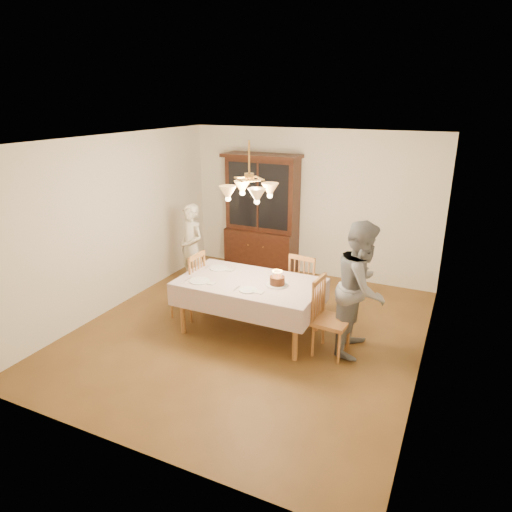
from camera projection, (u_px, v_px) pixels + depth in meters
The scene contains 14 objects.
ground at pixel (250, 331), 6.37m from camera, with size 5.00×5.00×0.00m, color brown.
room_shell at pixel (249, 222), 5.85m from camera, with size 5.00×5.00×5.00m.
dining_table at pixel (250, 286), 6.14m from camera, with size 1.90×1.10×0.76m.
china_hutch at pixel (262, 216), 8.29m from camera, with size 1.38×0.54×2.16m.
chair_far_side at pixel (306, 289), 6.67m from camera, with size 0.49×0.47×1.00m.
chair_left_end at pixel (188, 287), 6.68m from camera, with size 0.43×0.45×1.00m.
chair_right_end at pixel (331, 322), 5.68m from camera, with size 0.45×0.47×1.00m.
elderly_woman at pixel (192, 247), 7.58m from camera, with size 0.53×0.35×1.46m, color #F2E5CC.
adult_in_grey at pixel (361, 288), 5.65m from camera, with size 0.83×0.65×1.71m, color slate.
birthday_cake at pixel (277, 281), 5.96m from camera, with size 0.30×0.30×0.20m.
place_setting_near_left at pixel (200, 281), 6.09m from camera, with size 0.42×0.27×0.02m.
place_setting_near_right at pixel (249, 290), 5.81m from camera, with size 0.38×0.23×0.02m.
place_setting_far_left at pixel (219, 268), 6.55m from camera, with size 0.42×0.27×0.02m.
chandelier at pixel (249, 191), 5.72m from camera, with size 0.62×0.62×0.73m.
Camera 1 is at (2.47, -5.10, 3.09)m, focal length 32.00 mm.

